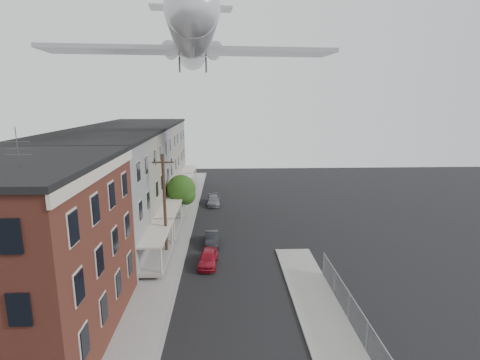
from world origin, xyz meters
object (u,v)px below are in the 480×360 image
object	(u,v)px
car_near	(208,258)
car_mid	(212,239)
airplane	(192,41)
utility_pole	(165,205)
car_far	(213,200)
street_tree	(182,191)

from	to	relation	value
car_near	car_mid	world-z (taller)	car_near
airplane	car_near	bearing A→B (deg)	-79.38
car_mid	utility_pole	bearing A→B (deg)	-147.61
car_far	utility_pole	bearing A→B (deg)	-105.36
utility_pole	car_near	world-z (taller)	utility_pole
car_mid	airplane	bearing A→B (deg)	113.67
car_far	airplane	size ratio (longest dim) A/B	0.14
car_near	car_mid	size ratio (longest dim) A/B	1.04
utility_pole	street_tree	xyz separation A→B (m)	(0.33, 9.92, -1.22)
utility_pole	airplane	size ratio (longest dim) A/B	0.31
car_mid	car_far	bearing A→B (deg)	88.43
street_tree	car_mid	distance (m)	8.54
car_mid	car_far	world-z (taller)	car_far
car_mid	airplane	size ratio (longest dim) A/B	0.12
utility_pole	car_mid	world-z (taller)	utility_pole
car_mid	airplane	distance (m)	18.33
car_far	airplane	bearing A→B (deg)	-100.58
car_far	car_near	bearing A→B (deg)	-92.72
utility_pole	car_mid	xyz separation A→B (m)	(3.80, 2.67, -4.10)
car_mid	street_tree	bearing A→B (deg)	112.85
car_near	airplane	world-z (taller)	airplane
utility_pole	car_far	size ratio (longest dim) A/B	2.25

